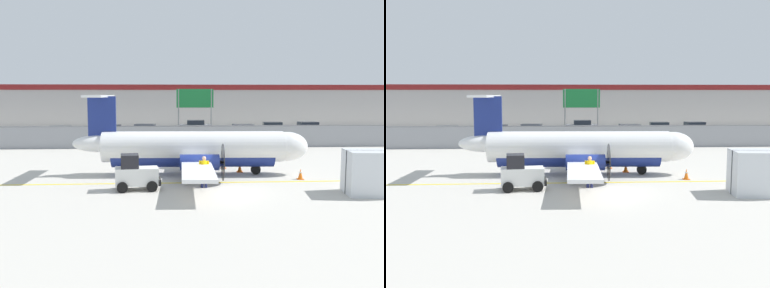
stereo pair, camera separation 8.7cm
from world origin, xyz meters
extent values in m
plane|color=#BCB7AD|center=(0.00, 0.00, 0.00)|extent=(140.00, 140.00, 0.00)
cube|color=yellow|center=(0.00, 2.00, 0.00)|extent=(84.00, 0.20, 0.01)
cube|color=gray|center=(0.00, 18.00, 1.00)|extent=(98.00, 0.04, 2.00)
cylinder|color=slate|center=(0.00, 18.00, 2.05)|extent=(98.00, 0.10, 0.10)
cube|color=#38383A|center=(0.00, 29.50, 0.06)|extent=(98.00, 17.00, 0.12)
cube|color=#BCB7B2|center=(0.00, 48.00, 3.25)|extent=(91.00, 8.00, 6.50)
cube|color=maroon|center=(0.00, 44.00, 6.10)|extent=(91.00, 0.20, 0.80)
cylinder|color=white|center=(-1.04, 4.50, 1.75)|extent=(11.16, 2.29, 1.90)
ellipsoid|color=white|center=(4.79, 4.30, 1.75)|extent=(2.62, 1.89, 1.80)
ellipsoid|color=white|center=(-6.87, 4.70, 1.95)|extent=(3.17, 1.15, 1.05)
cylinder|color=navy|center=(-1.04, 4.50, 1.23)|extent=(10.01, 1.83, 1.48)
cube|color=white|center=(-0.94, 4.50, 1.18)|extent=(2.16, 16.05, 0.18)
cylinder|color=navy|center=(-0.65, 7.09, 1.18)|extent=(2.23, 0.98, 0.90)
cone|color=black|center=(0.50, 7.05, 1.18)|extent=(0.47, 0.46, 0.44)
cylinder|color=#262626|center=(0.65, 7.04, 1.18)|extent=(0.11, 2.10, 2.10)
cylinder|color=navy|center=(-0.83, 1.89, 1.18)|extent=(2.23, 0.98, 0.90)
cone|color=black|center=(0.32, 1.85, 1.18)|extent=(0.47, 0.46, 0.44)
cylinder|color=#262626|center=(0.47, 1.85, 1.18)|extent=(0.11, 2.10, 2.10)
cube|color=navy|center=(-6.59, 4.69, 3.30)|extent=(1.71, 0.24, 3.10)
cube|color=white|center=(-6.73, 4.70, 4.85)|extent=(1.27, 4.84, 0.14)
cylinder|color=#59595B|center=(2.87, 4.36, 0.79)|extent=(0.14, 0.14, 0.97)
cylinder|color=black|center=(2.87, 4.36, 0.30)|extent=(0.61, 0.24, 0.60)
cylinder|color=#59595B|center=(-1.26, 6.72, 0.83)|extent=(0.14, 0.14, 0.90)
cylinder|color=black|center=(-1.26, 6.72, 0.38)|extent=(0.77, 0.25, 0.76)
cylinder|color=#59595B|center=(-1.42, 2.30, 0.83)|extent=(0.14, 0.14, 0.90)
cylinder|color=black|center=(-1.42, 2.30, 0.38)|extent=(0.77, 0.25, 0.76)
cube|color=silver|center=(-4.22, 0.35, 0.73)|extent=(2.30, 1.32, 0.90)
cube|color=black|center=(-4.57, 0.32, 1.53)|extent=(1.00, 1.09, 0.70)
cube|color=black|center=(-3.08, 0.47, 0.43)|extent=(0.27, 1.11, 0.30)
cylinder|color=black|center=(-3.54, 1.02, 0.28)|extent=(0.58, 0.24, 0.56)
cylinder|color=black|center=(-3.42, -0.17, 0.28)|extent=(0.58, 0.24, 0.56)
cylinder|color=black|center=(-5.03, 0.87, 0.28)|extent=(0.58, 0.24, 0.56)
cylinder|color=black|center=(-4.91, -0.32, 0.28)|extent=(0.58, 0.24, 0.56)
cylinder|color=#191E4C|center=(-0.59, 0.68, 0.42)|extent=(0.18, 0.18, 0.85)
cylinder|color=#191E4C|center=(-0.78, 0.71, 0.42)|extent=(0.18, 0.18, 0.85)
cylinder|color=yellow|center=(-0.69, 0.69, 1.15)|extent=(0.39, 0.39, 0.60)
cylinder|color=yellow|center=(-0.47, 0.66, 1.18)|extent=(0.11, 0.11, 0.55)
cylinder|color=yellow|center=(-0.90, 0.73, 1.18)|extent=(0.11, 0.11, 0.55)
sphere|color=tan|center=(-0.69, 0.69, 1.59)|extent=(0.22, 0.22, 0.22)
cube|color=silver|center=(7.45, -1.29, 1.10)|extent=(2.65, 2.31, 2.20)
cube|color=#333338|center=(7.45, -1.29, 1.10)|extent=(2.43, 0.42, 2.20)
cube|color=orange|center=(-0.12, 4.64, 0.02)|extent=(0.36, 0.36, 0.04)
cone|color=orange|center=(-0.12, 4.64, 0.34)|extent=(0.28, 0.28, 0.60)
cylinder|color=white|center=(-0.12, 4.64, 0.42)|extent=(0.17, 0.17, 0.08)
cube|color=orange|center=(5.16, 2.61, 0.02)|extent=(0.36, 0.36, 0.04)
cone|color=orange|center=(5.16, 2.61, 0.34)|extent=(0.28, 0.28, 0.60)
cylinder|color=white|center=(5.16, 2.61, 0.42)|extent=(0.17, 0.17, 0.08)
cube|color=orange|center=(1.14, 6.66, 0.02)|extent=(0.36, 0.36, 0.04)
cone|color=orange|center=(1.14, 6.66, 0.34)|extent=(0.28, 0.28, 0.60)
cylinder|color=white|center=(1.14, 6.66, 0.42)|extent=(0.17, 0.17, 0.08)
cube|color=orange|center=(2.01, 5.18, 0.02)|extent=(0.36, 0.36, 0.04)
cone|color=orange|center=(2.01, 5.18, 0.34)|extent=(0.28, 0.28, 0.60)
cylinder|color=white|center=(2.01, 5.18, 0.42)|extent=(0.17, 0.17, 0.08)
cube|color=navy|center=(-14.04, 23.86, 0.74)|extent=(4.29, 1.93, 0.80)
cube|color=#262D38|center=(-13.89, 23.87, 1.42)|extent=(2.28, 1.68, 0.56)
cylinder|color=black|center=(-15.39, 22.88, 0.42)|extent=(0.61, 0.23, 0.60)
cylinder|color=black|center=(-15.49, 24.68, 0.42)|extent=(0.61, 0.23, 0.60)
cylinder|color=black|center=(-12.59, 23.04, 0.42)|extent=(0.61, 0.23, 0.60)
cylinder|color=black|center=(-12.69, 24.83, 0.42)|extent=(0.61, 0.23, 0.60)
cube|color=silver|center=(-8.58, 25.32, 0.74)|extent=(4.33, 2.05, 0.80)
cube|color=#262D38|center=(-8.73, 25.31, 1.42)|extent=(2.33, 1.74, 0.56)
cylinder|color=black|center=(-7.26, 26.34, 0.42)|extent=(0.61, 0.25, 0.60)
cylinder|color=black|center=(-7.10, 24.55, 0.42)|extent=(0.61, 0.25, 0.60)
cylinder|color=black|center=(-10.05, 26.10, 0.42)|extent=(0.61, 0.25, 0.60)
cylinder|color=black|center=(-9.89, 24.31, 0.42)|extent=(0.61, 0.25, 0.60)
cube|color=black|center=(-5.22, 26.22, 0.74)|extent=(4.37, 2.18, 0.80)
cube|color=#262D38|center=(-5.07, 26.20, 1.42)|extent=(2.37, 1.81, 0.56)
cylinder|color=black|center=(-6.71, 25.49, 0.42)|extent=(0.62, 0.27, 0.60)
cylinder|color=black|center=(-6.50, 27.28, 0.42)|extent=(0.62, 0.27, 0.60)
cylinder|color=black|center=(-3.93, 25.16, 0.42)|extent=(0.62, 0.27, 0.60)
cylinder|color=black|center=(-3.72, 26.95, 0.42)|extent=(0.62, 0.27, 0.60)
cube|color=slate|center=(0.92, 33.21, 0.74)|extent=(4.27, 1.87, 0.80)
cube|color=#262D38|center=(1.07, 33.21, 1.42)|extent=(2.26, 1.65, 0.56)
cylinder|color=black|center=(-0.52, 32.37, 0.42)|extent=(0.61, 0.22, 0.60)
cylinder|color=black|center=(-0.45, 34.17, 0.42)|extent=(0.61, 0.22, 0.60)
cylinder|color=black|center=(2.28, 32.26, 0.42)|extent=(0.61, 0.22, 0.60)
cylinder|color=black|center=(2.35, 34.06, 0.42)|extent=(0.61, 0.22, 0.60)
cube|color=#19662D|center=(5.64, 25.07, 0.74)|extent=(4.29, 1.92, 0.80)
cube|color=#262D38|center=(5.79, 25.08, 1.42)|extent=(2.28, 1.68, 0.56)
cylinder|color=black|center=(4.29, 24.10, 0.42)|extent=(0.61, 0.23, 0.60)
cylinder|color=black|center=(4.20, 25.89, 0.42)|extent=(0.61, 0.23, 0.60)
cylinder|color=black|center=(7.09, 24.25, 0.42)|extent=(0.61, 0.23, 0.60)
cylinder|color=black|center=(6.99, 26.05, 0.42)|extent=(0.61, 0.23, 0.60)
cube|color=#19662D|center=(9.89, 28.94, 0.74)|extent=(4.37, 2.16, 0.80)
cube|color=#262D38|center=(10.04, 28.92, 1.42)|extent=(2.36, 1.80, 0.56)
cylinder|color=black|center=(8.39, 28.20, 0.42)|extent=(0.62, 0.27, 0.60)
cylinder|color=black|center=(8.60, 29.99, 0.42)|extent=(0.62, 0.27, 0.60)
cylinder|color=black|center=(11.18, 27.88, 0.42)|extent=(0.62, 0.27, 0.60)
cylinder|color=black|center=(11.38, 29.67, 0.42)|extent=(0.62, 0.27, 0.60)
cube|color=silver|center=(14.54, 29.01, 0.74)|extent=(4.33, 2.06, 0.80)
cube|color=#262D38|center=(14.40, 29.00, 1.42)|extent=(2.33, 1.75, 0.56)
cylinder|color=black|center=(15.86, 30.03, 0.42)|extent=(0.62, 0.25, 0.60)
cylinder|color=black|center=(16.02, 28.24, 0.42)|extent=(0.62, 0.25, 0.60)
cylinder|color=black|center=(13.07, 29.79, 0.42)|extent=(0.62, 0.25, 0.60)
cylinder|color=black|center=(13.23, 27.99, 0.42)|extent=(0.62, 0.25, 0.60)
cylinder|color=slate|center=(-1.49, 19.99, 2.75)|extent=(0.14, 0.14, 5.50)
cylinder|color=slate|center=(1.71, 19.99, 2.75)|extent=(0.14, 0.14, 5.50)
cube|color=#14662D|center=(0.11, 19.99, 4.60)|extent=(3.60, 0.10, 1.80)
camera|label=1|loc=(-2.65, -21.63, 4.93)|focal=40.00mm
camera|label=2|loc=(-2.57, -21.63, 4.93)|focal=40.00mm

